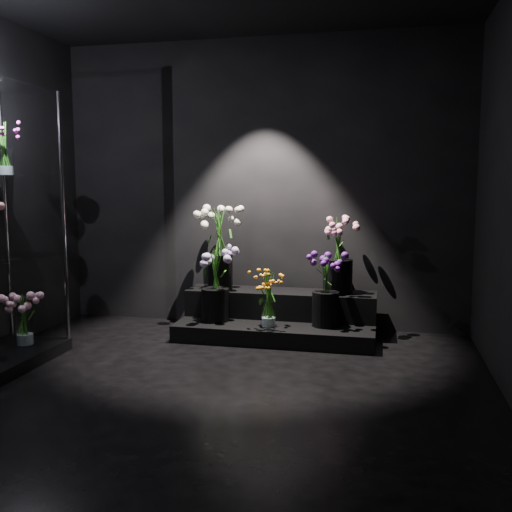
% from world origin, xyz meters
% --- Properties ---
extents(floor, '(4.00, 4.00, 0.00)m').
position_xyz_m(floor, '(0.00, 0.00, 0.00)').
color(floor, black).
rests_on(floor, ground).
extents(wall_back, '(4.00, 0.00, 4.00)m').
position_xyz_m(wall_back, '(0.00, 2.00, 1.40)').
color(wall_back, black).
rests_on(wall_back, floor).
extents(display_riser, '(1.79, 0.80, 0.40)m').
position_xyz_m(display_riser, '(0.25, 1.64, 0.17)').
color(display_riser, black).
rests_on(display_riser, floor).
extents(bouquet_orange_bells, '(0.29, 0.29, 0.50)m').
position_xyz_m(bouquet_orange_bells, '(0.21, 1.35, 0.41)').
color(bouquet_orange_bells, white).
rests_on(bouquet_orange_bells, display_riser).
extents(bouquet_lilac, '(0.40, 0.40, 0.68)m').
position_xyz_m(bouquet_lilac, '(-0.31, 1.45, 0.53)').
color(bouquet_lilac, black).
rests_on(bouquet_lilac, display_riser).
extents(bouquet_purple, '(0.39, 0.39, 0.64)m').
position_xyz_m(bouquet_purple, '(0.70, 1.47, 0.51)').
color(bouquet_purple, black).
rests_on(bouquet_purple, display_riser).
extents(bouquet_cream_roses, '(0.43, 0.43, 0.77)m').
position_xyz_m(bouquet_cream_roses, '(-0.35, 1.74, 0.86)').
color(bouquet_cream_roses, black).
rests_on(bouquet_cream_roses, display_riser).
extents(bouquet_pink_roses, '(0.44, 0.44, 0.69)m').
position_xyz_m(bouquet_pink_roses, '(0.78, 1.77, 0.78)').
color(bouquet_pink_roses, black).
rests_on(bouquet_pink_roses, display_riser).
extents(bouquet_case_magenta, '(0.24, 0.24, 0.40)m').
position_xyz_m(bouquet_case_magenta, '(-1.72, 0.48, 1.68)').
color(bouquet_case_magenta, white).
rests_on(bouquet_case_magenta, display_case).
extents(bouquet_case_base_pink, '(0.42, 0.42, 0.43)m').
position_xyz_m(bouquet_case_base_pink, '(-1.66, 0.52, 0.33)').
color(bouquet_case_base_pink, white).
rests_on(bouquet_case_base_pink, display_case).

